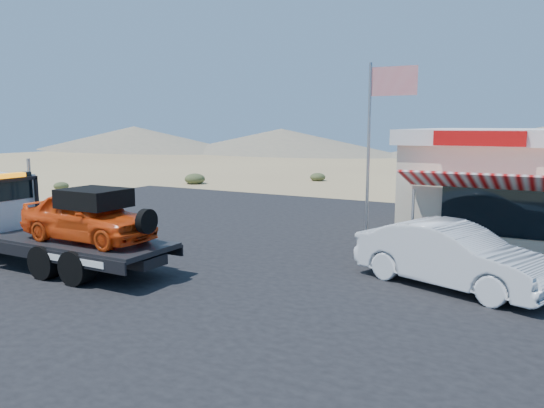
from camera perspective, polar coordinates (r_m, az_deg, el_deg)
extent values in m
plane|color=#967A55|center=(16.36, -11.19, -6.06)|extent=(120.00, 120.00, 0.00)
cube|color=black|center=(17.67, 0.12, -4.77)|extent=(32.00, 24.00, 0.02)
cylinder|color=black|center=(19.66, -26.35, -2.92)|extent=(0.91, 0.27, 0.91)
cylinder|color=black|center=(15.38, -23.10, -5.71)|extent=(0.91, 0.50, 0.91)
cylinder|color=black|center=(16.52, -18.15, -4.49)|extent=(0.91, 0.50, 0.91)
cylinder|color=black|center=(14.49, -20.18, -6.40)|extent=(0.91, 0.50, 0.91)
cylinder|color=black|center=(15.70, -15.18, -5.04)|extent=(0.91, 0.50, 0.91)
cube|color=black|center=(16.45, -22.22, -4.27)|extent=(7.45, 0.91, 0.27)
cube|color=black|center=(17.98, -27.00, 1.61)|extent=(0.32, 1.82, 0.82)
cube|color=black|center=(17.84, -26.35, -0.60)|extent=(0.09, 2.00, 1.82)
cube|color=orange|center=(17.72, -26.58, 2.74)|extent=(0.23, 1.09, 0.14)
cube|color=black|center=(15.65, -19.95, -3.84)|extent=(5.45, 2.09, 0.14)
imported|color=#E6430F|center=(15.24, -19.19, -1.26)|extent=(4.00, 1.61, 1.36)
cube|color=black|center=(14.97, -18.58, 0.61)|extent=(1.64, 1.36, 0.50)
imported|color=silver|center=(14.10, 18.78, -5.25)|extent=(5.19, 3.19, 1.61)
cube|color=red|center=(16.99, 21.31, 6.59)|extent=(2.60, 0.12, 0.45)
cylinder|color=#99999E|center=(16.12, 14.85, -2.32)|extent=(0.08, 0.08, 2.20)
cylinder|color=#99999E|center=(17.53, 10.31, 4.94)|extent=(0.10, 0.10, 6.00)
cube|color=#B20C14|center=(17.33, 12.94, 12.77)|extent=(1.50, 0.02, 0.90)
ellipsoid|color=#374324|center=(31.80, -21.37, 1.02)|extent=(0.89, 0.89, 0.48)
ellipsoid|color=#374324|center=(36.21, -21.74, 1.87)|extent=(0.93, 0.93, 0.50)
ellipsoid|color=#374324|center=(37.25, -8.31, 2.76)|extent=(1.42, 1.42, 0.77)
ellipsoid|color=#374324|center=(38.99, 4.93, 2.96)|extent=(1.14, 1.14, 0.61)
ellipsoid|color=#374324|center=(37.82, 17.18, 2.31)|extent=(0.82, 0.82, 0.44)
cone|color=#726B59|center=(75.82, 1.03, 6.78)|extent=(36.00, 36.00, 3.50)
cone|color=#726B59|center=(87.99, -14.60, 6.85)|extent=(40.00, 40.00, 3.80)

